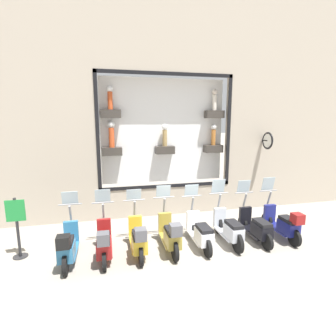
{
  "coord_description": "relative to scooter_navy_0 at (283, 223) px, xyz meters",
  "views": [
    {
      "loc": [
        -5.66,
        2.07,
        3.49
      ],
      "look_at": [
        2.19,
        0.24,
        2.0
      ],
      "focal_mm": 28.0,
      "sensor_mm": 36.0,
      "label": 1
    }
  ],
  "objects": [
    {
      "name": "scooter_olive_4",
      "position": [
        0.0,
        3.44,
        0.01
      ],
      "size": [
        1.8,
        0.6,
        1.62
      ],
      "color": "black",
      "rests_on": "ground_plane"
    },
    {
      "name": "scooter_red_6",
      "position": [
        -0.01,
        5.17,
        -0.01
      ],
      "size": [
        1.79,
        0.61,
        1.61
      ],
      "color": "black",
      "rests_on": "ground_plane"
    },
    {
      "name": "shop_sign_post",
      "position": [
        0.6,
        7.29,
        0.38
      ],
      "size": [
        0.36,
        0.45,
        1.58
      ],
      "color": "#232326",
      "rests_on": "ground_plane"
    },
    {
      "name": "scooter_white_3",
      "position": [
        0.06,
        2.58,
        -0.05
      ],
      "size": [
        1.8,
        0.6,
        1.6
      ],
      "color": "black",
      "rests_on": "ground_plane"
    },
    {
      "name": "scooter_yellow_5",
      "position": [
        -0.01,
        4.31,
        -0.01
      ],
      "size": [
        1.79,
        0.6,
        1.55
      ],
      "color": "black",
      "rests_on": "ground_plane"
    },
    {
      "name": "scooter_silver_2",
      "position": [
        0.07,
        1.72,
        -0.02
      ],
      "size": [
        1.81,
        0.6,
        1.71
      ],
      "color": "black",
      "rests_on": "ground_plane"
    },
    {
      "name": "building_facade",
      "position": [
        2.92,
        2.92,
        3.85
      ],
      "size": [
        1.24,
        36.0,
        8.51
      ],
      "color": "#ADA08E",
      "rests_on": "ground_plane"
    },
    {
      "name": "ground_plane",
      "position": [
        -0.68,
        2.92,
        -0.47
      ],
      "size": [
        120.0,
        120.0,
        0.0
      ],
      "primitive_type": "plane",
      "color": "gray"
    },
    {
      "name": "scooter_black_1",
      "position": [
        0.06,
        0.86,
        -0.05
      ],
      "size": [
        1.79,
        0.61,
        1.64
      ],
      "color": "black",
      "rests_on": "ground_plane"
    },
    {
      "name": "scooter_teal_7",
      "position": [
        -0.0,
        6.03,
        -0.01
      ],
      "size": [
        1.8,
        0.61,
        1.6
      ],
      "color": "black",
      "rests_on": "ground_plane"
    },
    {
      "name": "scooter_navy_0",
      "position": [
        0.0,
        0.0,
        0.0
      ],
      "size": [
        1.8,
        0.61,
        1.69
      ],
      "color": "black",
      "rests_on": "ground_plane"
    }
  ]
}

